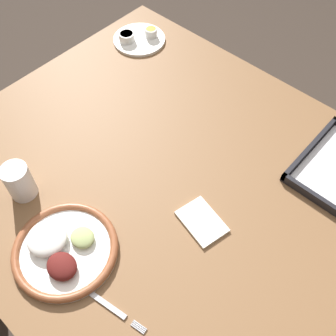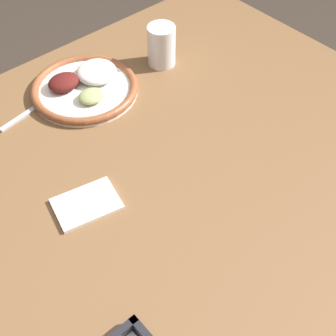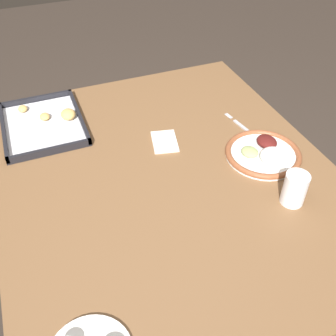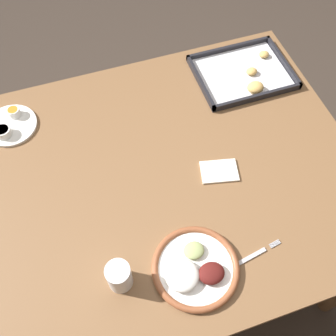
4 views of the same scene
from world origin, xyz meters
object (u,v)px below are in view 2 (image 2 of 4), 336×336
drinking_cup (162,46)px  dinner_plate (85,86)px  fork (23,116)px  napkin (87,204)px

drinking_cup → dinner_plate: bearing=-9.7°
drinking_cup → fork: bearing=-8.5°
dinner_plate → drinking_cup: size_ratio=2.47×
napkin → dinner_plate: bearing=-124.4°
fork → napkin: bearing=74.0°
dinner_plate → napkin: (0.19, 0.28, -0.01)m
dinner_plate → fork: 0.16m
dinner_plate → drinking_cup: bearing=170.3°
drinking_cup → napkin: drinking_cup is taller
dinner_plate → napkin: size_ratio=1.86×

